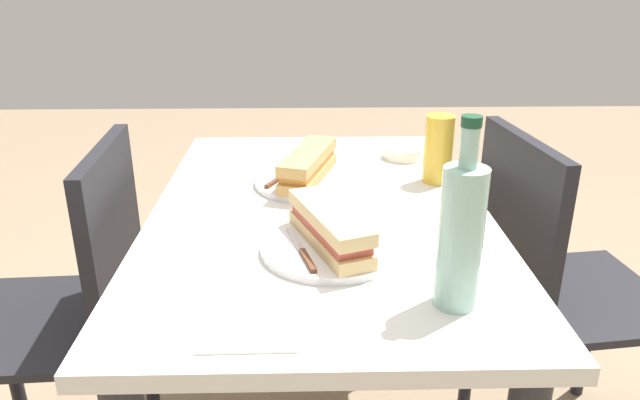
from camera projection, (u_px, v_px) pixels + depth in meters
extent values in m
cube|color=silver|center=(320.00, 215.00, 1.28)|extent=(1.08, 0.71, 0.03)
cylinder|color=#262628|center=(410.00, 261.00, 1.87)|extent=(0.06, 0.06, 0.71)
cylinder|color=#262628|center=(222.00, 263.00, 1.86)|extent=(0.06, 0.06, 0.71)
cube|color=black|center=(42.00, 323.00, 1.37)|extent=(0.42, 0.42, 0.02)
cube|color=black|center=(113.00, 237.00, 1.30)|extent=(0.38, 0.05, 0.40)
cylinder|color=black|center=(11.00, 363.00, 1.61)|extent=(0.04, 0.04, 0.45)
cylinder|color=black|center=(148.00, 356.00, 1.64)|extent=(0.04, 0.04, 0.45)
cube|color=black|center=(577.00, 296.00, 1.48)|extent=(0.45, 0.45, 0.02)
cube|color=black|center=(516.00, 222.00, 1.37)|extent=(0.38, 0.08, 0.40)
cylinder|color=black|center=(588.00, 329.00, 1.76)|extent=(0.04, 0.04, 0.45)
cylinder|color=black|center=(470.00, 340.00, 1.71)|extent=(0.04, 0.04, 0.45)
cylinder|color=white|center=(308.00, 182.00, 1.41)|extent=(0.25, 0.25, 0.01)
cube|color=tan|center=(308.00, 174.00, 1.40)|extent=(0.26, 0.14, 0.02)
cube|color=#CC8438|center=(308.00, 165.00, 1.39)|extent=(0.24, 0.13, 0.02)
cube|color=tan|center=(308.00, 156.00, 1.39)|extent=(0.26, 0.14, 0.02)
cube|color=silver|center=(293.00, 170.00, 1.45)|extent=(0.09, 0.06, 0.00)
cube|color=#59331E|center=(275.00, 181.00, 1.38)|extent=(0.08, 0.05, 0.01)
cylinder|color=white|center=(330.00, 248.00, 1.09)|extent=(0.25, 0.25, 0.01)
cube|color=#DBB77A|center=(330.00, 238.00, 1.08)|extent=(0.25, 0.15, 0.02)
cube|color=#B74C3D|center=(330.00, 227.00, 1.07)|extent=(0.23, 0.14, 0.02)
cube|color=#DBB77A|center=(330.00, 216.00, 1.07)|extent=(0.25, 0.15, 0.02)
cube|color=silver|center=(295.00, 239.00, 1.10)|extent=(0.10, 0.04, 0.00)
cube|color=#59331E|center=(308.00, 260.00, 1.02)|extent=(0.08, 0.03, 0.01)
cylinder|color=#99C6B7|center=(460.00, 239.00, 0.89)|extent=(0.07, 0.07, 0.22)
cylinder|color=#99C6B7|center=(469.00, 148.00, 0.84)|extent=(0.03, 0.03, 0.06)
cylinder|color=#19472D|center=(472.00, 121.00, 0.82)|extent=(0.03, 0.03, 0.02)
cylinder|color=gold|center=(438.00, 149.00, 1.40)|extent=(0.07, 0.07, 0.16)
cylinder|color=silver|center=(403.00, 153.00, 1.59)|extent=(0.10, 0.10, 0.03)
cube|color=white|center=(250.00, 324.00, 0.87)|extent=(0.14, 0.14, 0.00)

